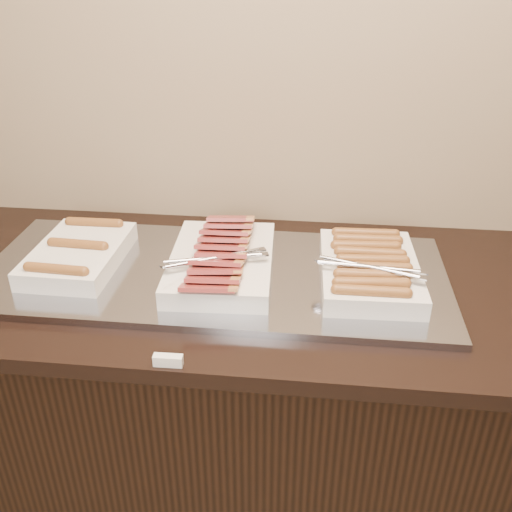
{
  "coord_description": "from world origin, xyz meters",
  "views": [
    {
      "loc": [
        0.24,
        0.87,
        1.67
      ],
      "look_at": [
        0.1,
        2.13,
        0.97
      ],
      "focal_mm": 40.0,
      "sensor_mm": 36.0,
      "label": 1
    }
  ],
  "objects_px": {
    "dish_center": "(221,260)",
    "dish_right": "(369,269)",
    "dish_left": "(79,254)",
    "counter": "(223,406)",
    "warming_tray": "(214,274)"
  },
  "relations": [
    {
      "from": "dish_left",
      "to": "dish_right",
      "type": "bearing_deg",
      "value": 0.66
    },
    {
      "from": "warming_tray",
      "to": "dish_left",
      "type": "bearing_deg",
      "value": -180.0
    },
    {
      "from": "counter",
      "to": "dish_left",
      "type": "relative_size",
      "value": 6.31
    },
    {
      "from": "counter",
      "to": "warming_tray",
      "type": "xyz_separation_m",
      "value": [
        -0.01,
        0.0,
        0.46
      ]
    },
    {
      "from": "warming_tray",
      "to": "dish_right",
      "type": "relative_size",
      "value": 3.29
    },
    {
      "from": "counter",
      "to": "dish_left",
      "type": "height_order",
      "value": "dish_left"
    },
    {
      "from": "dish_center",
      "to": "dish_right",
      "type": "bearing_deg",
      "value": -2.88
    },
    {
      "from": "dish_center",
      "to": "counter",
      "type": "bearing_deg",
      "value": 157.89
    },
    {
      "from": "warming_tray",
      "to": "dish_left",
      "type": "height_order",
      "value": "dish_left"
    },
    {
      "from": "warming_tray",
      "to": "dish_right",
      "type": "xyz_separation_m",
      "value": [
        0.4,
        -0.0,
        0.04
      ]
    },
    {
      "from": "counter",
      "to": "dish_left",
      "type": "bearing_deg",
      "value": -180.0
    },
    {
      "from": "dish_left",
      "to": "counter",
      "type": "bearing_deg",
      "value": 0.95
    },
    {
      "from": "counter",
      "to": "dish_center",
      "type": "bearing_deg",
      "value": -19.31
    },
    {
      "from": "dish_right",
      "to": "counter",
      "type": "bearing_deg",
      "value": 177.64
    },
    {
      "from": "dish_left",
      "to": "dish_center",
      "type": "xyz_separation_m",
      "value": [
        0.38,
        -0.0,
        0.01
      ]
    }
  ]
}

